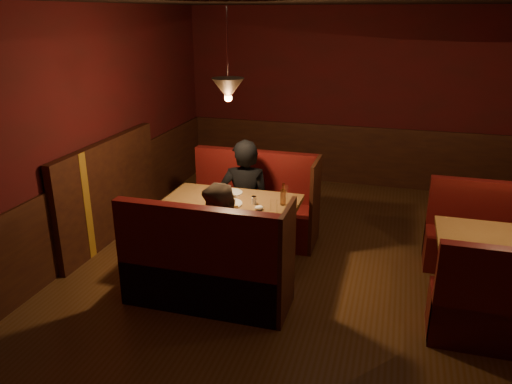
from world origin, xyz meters
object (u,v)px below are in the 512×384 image
(second_bench_far, at_px, (491,242))
(main_bench_near, at_px, (206,274))
(second_table, at_px, (503,255))
(diner_b, at_px, (222,226))
(diner_a, at_px, (245,181))
(main_table, at_px, (232,217))
(main_bench_far, at_px, (254,211))

(second_bench_far, bearing_deg, main_bench_near, -149.91)
(second_bench_far, bearing_deg, second_table, -92.20)
(diner_b, bearing_deg, second_table, 19.31)
(diner_a, bearing_deg, second_bench_far, 173.34)
(main_table, relative_size, diner_a, 0.87)
(main_bench_near, height_order, second_table, main_bench_near)
(second_table, bearing_deg, diner_a, 169.14)
(main_table, relative_size, main_bench_far, 0.91)
(diner_a, distance_m, diner_b, 1.17)
(second_table, xyz_separation_m, second_bench_far, (0.03, 0.76, -0.21))
(main_table, relative_size, second_bench_far, 1.07)
(main_bench_far, distance_m, diner_a, 0.59)
(main_bench_far, xyz_separation_m, diner_a, (-0.04, -0.29, 0.51))
(main_bench_near, relative_size, second_table, 1.30)
(second_table, distance_m, second_bench_far, 0.79)
(diner_a, bearing_deg, second_table, 158.09)
(main_table, height_order, second_table, main_table)
(main_bench_near, bearing_deg, main_bench_far, 90.00)
(second_bench_far, distance_m, diner_a, 2.93)
(main_bench_near, xyz_separation_m, diner_a, (-0.04, 1.42, 0.51))
(second_table, distance_m, diner_b, 2.79)
(second_table, height_order, diner_b, diner_b)
(main_table, relative_size, diner_b, 0.97)
(diner_b, bearing_deg, diner_a, 102.51)
(second_bench_far, bearing_deg, main_bench_far, 178.59)
(diner_a, bearing_deg, main_bench_near, 80.40)
(main_table, xyz_separation_m, diner_b, (0.10, -0.60, 0.16))
(main_bench_near, distance_m, diner_a, 1.51)
(main_bench_near, height_order, diner_b, diner_b)
(diner_a, bearing_deg, main_table, 80.82)
(main_bench_near, distance_m, second_bench_far, 3.27)
(diner_a, bearing_deg, diner_b, 84.94)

